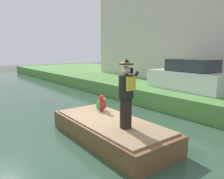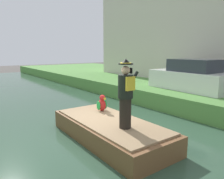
{
  "view_description": "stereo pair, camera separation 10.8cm",
  "coord_description": "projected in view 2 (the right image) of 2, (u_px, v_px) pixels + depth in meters",
  "views": [
    {
      "loc": [
        -3.76,
        -5.35,
        2.75
      ],
      "look_at": [
        0.17,
        -0.32,
        1.61
      ],
      "focal_mm": 34.37,
      "sensor_mm": 36.0,
      "label": 1
    },
    {
      "loc": [
        -3.68,
        -5.42,
        2.75
      ],
      "look_at": [
        0.17,
        -0.32,
        1.61
      ],
      "focal_mm": 34.37,
      "sensor_mm": 36.0,
      "label": 2
    }
  ],
  "objects": [
    {
      "name": "canal_water",
      "position": [
        102.0,
        136.0,
        6.91
      ],
      "size": [
        7.19,
        48.0,
        0.1
      ],
      "primitive_type": "cube",
      "color": "#33513D",
      "rests_on": "ground"
    },
    {
      "name": "person_pirate",
      "position": [
        126.0,
        94.0,
        5.64
      ],
      "size": [
        0.61,
        0.42,
        1.85
      ],
      "rotation": [
        0.0,
        0.0,
        0.3
      ],
      "color": "black",
      "rests_on": "boat"
    },
    {
      "name": "building_row",
      "position": [
        210.0,
        28.0,
        14.22
      ],
      "size": [
        5.63,
        16.68,
        6.77
      ],
      "primitive_type": "cube",
      "color": "beige",
      "rests_on": "grass_bank_far"
    },
    {
      "name": "ground_plane",
      "position": [
        102.0,
        138.0,
        6.92
      ],
      "size": [
        80.0,
        80.0,
        0.0
      ],
      "primitive_type": "plane",
      "color": "#4C4742"
    },
    {
      "name": "parrot_plush",
      "position": [
        102.0,
        104.0,
        7.43
      ],
      "size": [
        0.36,
        0.35,
        0.57
      ],
      "color": "red",
      "rests_on": "boat"
    },
    {
      "name": "parked_car_white",
      "position": [
        190.0,
        77.0,
        10.55
      ],
      "size": [
        1.93,
        4.09,
        1.5
      ],
      "color": "white",
      "rests_on": "grass_bank_far"
    },
    {
      "name": "boat",
      "position": [
        110.0,
        130.0,
        6.51
      ],
      "size": [
        1.89,
        4.24,
        0.61
      ],
      "color": "brown",
      "rests_on": "canal_water"
    }
  ]
}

